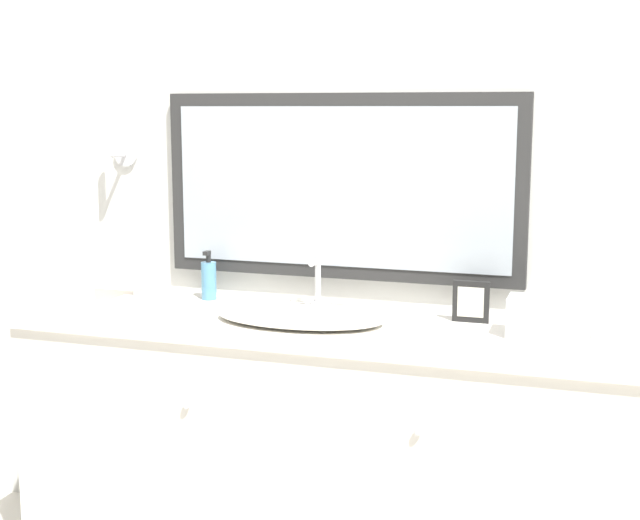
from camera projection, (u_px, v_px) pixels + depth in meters
name	position (u px, v px, depth m)	size (l,w,h in m)	color
wall_back	(356.00, 201.00, 3.10)	(8.00, 0.18, 2.55)	silver
vanity_counter	(327.00, 457.00, 2.94)	(2.08, 0.59, 0.92)	beige
sink_basin	(301.00, 316.00, 2.86)	(0.56, 0.37, 0.18)	silver
soap_bottle	(209.00, 280.00, 3.18)	(0.05, 0.06, 0.18)	teal
appliance_box	(542.00, 317.00, 2.66)	(0.20, 0.12, 0.12)	#BCBCC1
picture_frame	(471.00, 302.00, 2.84)	(0.12, 0.01, 0.13)	black
hand_towel_near_sink	(122.00, 293.00, 3.20)	(0.16, 0.11, 0.05)	#B7A899
hand_towel_far_corner	(140.00, 305.00, 3.02)	(0.20, 0.13, 0.04)	#A8B7C6
metal_tray	(620.00, 341.00, 2.60)	(0.16, 0.12, 0.01)	#ADADB2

